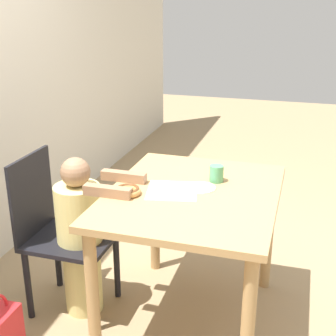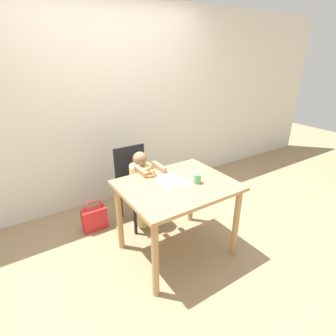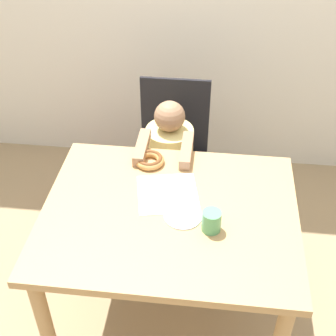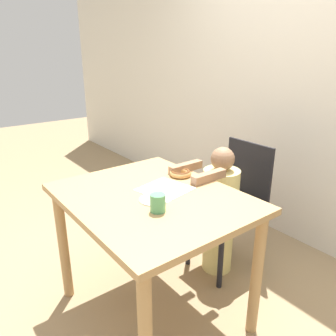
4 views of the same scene
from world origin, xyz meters
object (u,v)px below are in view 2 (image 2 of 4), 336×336
cup (197,179)px  child_figure (142,190)px  donut (149,174)px  chair (136,185)px  handbag (95,218)px

cup → child_figure: bearing=109.2°
donut → cup: 0.48m
donut → chair: bearing=82.7°
donut → handbag: size_ratio=0.35×
chair → donut: bearing=-97.3°
chair → child_figure: (0.00, -0.13, -0.00)m
handbag → cup: (0.75, -0.90, 0.67)m
chair → handbag: (-0.51, 0.08, -0.32)m
donut → cup: size_ratio=1.51×
donut → handbag: (-0.46, 0.51, -0.65)m
chair → donut: size_ratio=6.77×
child_figure → cup: (0.24, -0.68, 0.36)m
child_figure → handbag: child_figure is taller
cup → donut: bearing=127.6°
donut → cup: bearing=-52.4°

